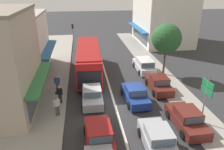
# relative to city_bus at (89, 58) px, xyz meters

# --- Properties ---
(ground_plane) EXTENTS (140.00, 140.00, 0.00)m
(ground_plane) POSITION_rel_city_bus_xyz_m (1.89, -7.19, -1.88)
(ground_plane) COLOR #2D2D30
(lane_centre_line) EXTENTS (0.20, 28.00, 0.01)m
(lane_centre_line) POSITION_rel_city_bus_xyz_m (1.89, -3.19, -1.88)
(lane_centre_line) COLOR silver
(lane_centre_line) RESTS_ON ground
(sidewalk_left) EXTENTS (5.20, 44.00, 0.14)m
(sidewalk_left) POSITION_rel_city_bus_xyz_m (-4.91, -1.19, -1.81)
(sidewalk_left) COLOR gray
(sidewalk_left) RESTS_ON ground
(kerb_right) EXTENTS (2.80, 44.00, 0.12)m
(kerb_right) POSITION_rel_city_bus_xyz_m (8.09, -1.19, -1.82)
(kerb_right) COLOR gray
(kerb_right) RESTS_ON ground
(shopfront_mid_block) EXTENTS (7.62, 8.96, 6.80)m
(shopfront_mid_block) POSITION_rel_city_bus_xyz_m (-8.29, 1.55, 1.51)
(shopfront_mid_block) COLOR silver
(shopfront_mid_block) RESTS_ON ground
(building_right_far) EXTENTS (8.92, 11.47, 9.84)m
(building_right_far) POSITION_rel_city_bus_xyz_m (13.37, 13.14, 3.03)
(building_right_far) COLOR silver
(building_right_far) RESTS_ON ground
(city_bus) EXTENTS (2.98, 10.93, 3.23)m
(city_bus) POSITION_rel_city_bus_xyz_m (0.00, 0.00, 0.00)
(city_bus) COLOR red
(city_bus) RESTS_ON ground
(sedan_adjacent_lane_lead) EXTENTS (2.02, 4.27, 1.47)m
(sedan_adjacent_lane_lead) POSITION_rel_city_bus_xyz_m (3.75, -7.10, -1.22)
(sedan_adjacent_lane_lead) COLOR navy
(sedan_adjacent_lane_lead) RESTS_ON ground
(sedan_behind_bus_near) EXTENTS (1.98, 4.24, 1.47)m
(sedan_behind_bus_near) POSITION_rel_city_bus_xyz_m (0.11, -12.44, -1.22)
(sedan_behind_bus_near) COLOR maroon
(sedan_behind_bus_near) RESTS_ON ground
(sedan_adjacent_lane_trail) EXTENTS (1.98, 4.24, 1.47)m
(sedan_adjacent_lane_trail) POSITION_rel_city_bus_xyz_m (3.77, -13.27, -1.22)
(sedan_adjacent_lane_trail) COLOR #9EA3A8
(sedan_adjacent_lane_trail) RESTS_ON ground
(sedan_behind_bus_mid) EXTENTS (1.93, 4.21, 1.47)m
(sedan_behind_bus_mid) POSITION_rel_city_bus_xyz_m (-0.03, -6.73, -1.22)
(sedan_behind_bus_mid) COLOR #9EA3A8
(sedan_behind_bus_mid) RESTS_ON ground
(parked_sedan_kerb_front) EXTENTS (1.96, 4.23, 1.47)m
(parked_sedan_kerb_front) POSITION_rel_city_bus_xyz_m (6.60, -11.36, -1.22)
(parked_sedan_kerb_front) COLOR #561E19
(parked_sedan_kerb_front) RESTS_ON ground
(parked_sedan_kerb_second) EXTENTS (1.96, 4.23, 1.47)m
(parked_sedan_kerb_second) POSITION_rel_city_bus_xyz_m (6.61, -5.28, -1.22)
(parked_sedan_kerb_second) COLOR #561E19
(parked_sedan_kerb_second) RESTS_ON ground
(parked_wagon_kerb_third) EXTENTS (1.95, 4.50, 1.58)m
(parked_wagon_kerb_third) POSITION_rel_city_bus_xyz_m (6.59, -0.13, -1.14)
(parked_wagon_kerb_third) COLOR silver
(parked_wagon_kerb_third) RESTS_ON ground
(traffic_light_downstreet) EXTENTS (0.33, 0.24, 4.20)m
(traffic_light_downstreet) POSITION_rel_city_bus_xyz_m (-1.93, 9.59, 0.97)
(traffic_light_downstreet) COLOR gray
(traffic_light_downstreet) RESTS_ON ground
(directional_road_sign) EXTENTS (0.10, 1.40, 3.60)m
(directional_road_sign) POSITION_rel_city_bus_xyz_m (7.92, -11.14, 0.82)
(directional_road_sign) COLOR gray
(directional_road_sign) RESTS_ON ground
(street_tree_right) EXTENTS (3.26, 3.26, 5.89)m
(street_tree_right) POSITION_rel_city_bus_xyz_m (8.46, -1.59, 2.37)
(street_tree_right) COLOR brown
(street_tree_right) RESTS_ON ground
(pedestrian_with_handbag_near) EXTENTS (0.64, 0.43, 1.63)m
(pedestrian_with_handbag_near) POSITION_rel_city_bus_xyz_m (-2.82, -6.75, -0.81)
(pedestrian_with_handbag_near) COLOR #232838
(pedestrian_with_handbag_near) RESTS_ON sidewalk_left
(pedestrian_browsing_midblock) EXTENTS (0.56, 0.30, 1.63)m
(pedestrian_browsing_midblock) POSITION_rel_city_bus_xyz_m (-3.22, -4.44, -0.81)
(pedestrian_browsing_midblock) COLOR #4C4742
(pedestrian_browsing_midblock) RESTS_ON sidewalk_left
(pedestrian_far_walker) EXTENTS (0.51, 0.37, 1.63)m
(pedestrian_far_walker) POSITION_rel_city_bus_xyz_m (-2.87, -8.72, -0.81)
(pedestrian_far_walker) COLOR #4C4742
(pedestrian_far_walker) RESTS_ON sidewalk_left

